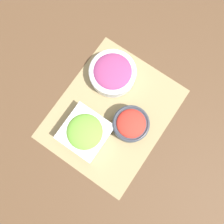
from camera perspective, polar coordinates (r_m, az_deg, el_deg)
The scene contains 5 objects.
ground_plane at distance 0.88m, azimuth 0.00°, elevation -0.39°, with size 3.00×3.00×0.00m, color #513823.
placemat at distance 0.88m, azimuth 0.00°, elevation -0.37°, with size 0.52×0.42×0.00m.
tomato_bowl at distance 0.83m, azimuth 4.92°, elevation -3.14°, with size 0.14×0.14×0.08m.
lettuce_bowl at distance 0.83m, azimuth -7.01°, elevation -5.22°, with size 0.16×0.16×0.08m.
onion_bowl at distance 0.88m, azimuth 0.17°, elevation 10.24°, with size 0.19×0.19×0.07m.
Camera 1 is at (0.12, 0.08, 0.87)m, focal length 35.00 mm.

